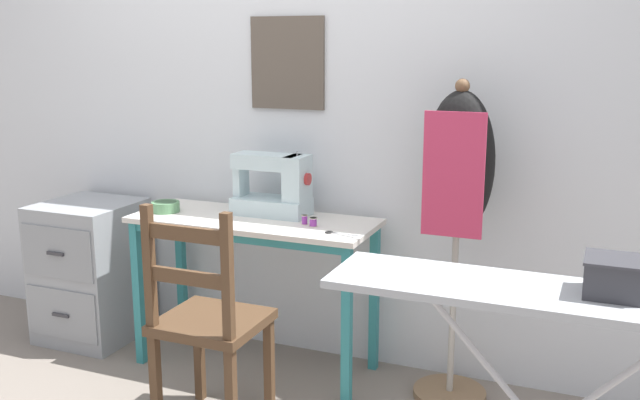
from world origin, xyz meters
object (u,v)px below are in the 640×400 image
object	(u,v)px
dress_form	(458,183)
storage_box	(614,276)
sewing_machine	(275,187)
thread_spool_mid_table	(313,222)
scissors	(336,233)
ironing_board	(551,307)
fabric_bowl	(166,206)
thread_spool_near_machine	(305,220)
filing_cabinet	(91,270)
wooden_chair	(208,324)

from	to	relation	value
dress_form	storage_box	size ratio (longest dim) A/B	8.47
sewing_machine	thread_spool_mid_table	bearing A→B (deg)	-28.18
scissors	ironing_board	world-z (taller)	ironing_board
fabric_bowl	ironing_board	world-z (taller)	ironing_board
fabric_bowl	dress_form	world-z (taller)	dress_form
thread_spool_near_machine	ironing_board	bearing A→B (deg)	-36.17
thread_spool_near_machine	filing_cabinet	distance (m)	1.30
ironing_board	thread_spool_near_machine	bearing A→B (deg)	143.83
thread_spool_mid_table	wooden_chair	xyz separation A→B (m)	(-0.22, -0.55, -0.31)
sewing_machine	fabric_bowl	size ratio (longest dim) A/B	2.78
fabric_bowl	thread_spool_near_machine	distance (m)	0.72
storage_box	thread_spool_near_machine	bearing A→B (deg)	148.41
sewing_machine	dress_form	bearing A→B (deg)	-3.39
sewing_machine	wooden_chair	distance (m)	0.80
storage_box	wooden_chair	bearing A→B (deg)	171.17
filing_cabinet	thread_spool_mid_table	bearing A→B (deg)	-1.23
thread_spool_near_machine	dress_form	bearing A→B (deg)	5.58
wooden_chair	storage_box	xyz separation A→B (m)	(1.45, -0.23, 0.45)
sewing_machine	filing_cabinet	xyz separation A→B (m)	(-1.03, -0.11, -0.51)
thread_spool_near_machine	dress_form	xyz separation A→B (m)	(0.67, 0.07, 0.20)
filing_cabinet	scissors	bearing A→B (deg)	-4.25
filing_cabinet	ironing_board	distance (m)	2.54
filing_cabinet	ironing_board	world-z (taller)	ironing_board
thread_spool_mid_table	ironing_board	world-z (taller)	ironing_board
scissors	thread_spool_near_machine	bearing A→B (deg)	153.39
thread_spool_near_machine	thread_spool_mid_table	world-z (taller)	thread_spool_near_machine
dress_form	ironing_board	bearing A→B (deg)	-62.80
fabric_bowl	scissors	distance (m)	0.91
scissors	thread_spool_mid_table	size ratio (longest dim) A/B	3.79
scissors	sewing_machine	bearing A→B (deg)	151.48
fabric_bowl	storage_box	xyz separation A→B (m)	(2.00, -0.76, 0.14)
scissors	dress_form	bearing A→B (deg)	18.45
sewing_machine	storage_box	world-z (taller)	sewing_machine
wooden_chair	dress_form	xyz separation A→B (m)	(0.84, 0.63, 0.51)
sewing_machine	dress_form	size ratio (longest dim) A/B	0.27
scissors	filing_cabinet	size ratio (longest dim) A/B	0.21
scissors	wooden_chair	size ratio (longest dim) A/B	0.16
sewing_machine	filing_cabinet	size ratio (longest dim) A/B	0.51
thread_spool_mid_table	dress_form	size ratio (longest dim) A/B	0.03
filing_cabinet	dress_form	size ratio (longest dim) A/B	0.52
sewing_machine	thread_spool_mid_table	distance (m)	0.31
fabric_bowl	storage_box	distance (m)	2.14
thread_spool_mid_table	storage_box	xyz separation A→B (m)	(1.23, -0.77, 0.15)
fabric_bowl	wooden_chair	xyz separation A→B (m)	(0.55, -0.53, -0.31)
wooden_chair	ironing_board	world-z (taller)	wooden_chair
thread_spool_mid_table	fabric_bowl	bearing A→B (deg)	-179.07
dress_form	ironing_board	xyz separation A→B (m)	(0.46, -0.89, -0.16)
fabric_bowl	scissors	bearing A→B (deg)	-4.13
fabric_bowl	scissors	xyz separation A→B (m)	(0.91, -0.07, -0.02)
fabric_bowl	thread_spool_near_machine	world-z (taller)	fabric_bowl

